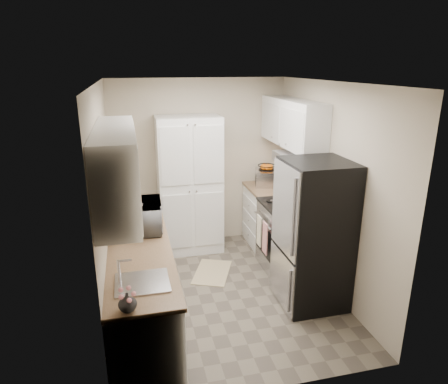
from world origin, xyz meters
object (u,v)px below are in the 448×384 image
(pantry_cabinet, at_px, (190,185))
(refrigerator, at_px, (314,234))
(electric_range, at_px, (288,236))
(toaster_oven, at_px, (266,177))
(wine_bottle, at_px, (139,208))
(microwave, at_px, (144,216))

(pantry_cabinet, xyz_separation_m, refrigerator, (1.14, -1.73, -0.15))
(electric_range, height_order, refrigerator, refrigerator)
(toaster_oven, bearing_deg, electric_range, -73.40)
(refrigerator, distance_m, wine_bottle, 2.06)
(microwave, height_order, wine_bottle, microwave)
(wine_bottle, distance_m, toaster_oven, 2.16)
(microwave, xyz_separation_m, toaster_oven, (1.89, 1.31, -0.04))
(wine_bottle, height_order, toaster_oven, wine_bottle)
(refrigerator, xyz_separation_m, microwave, (-1.85, 0.44, 0.23))
(electric_range, bearing_deg, wine_bottle, -179.74)
(electric_range, relative_size, microwave, 1.98)
(refrigerator, bearing_deg, wine_bottle, 157.33)
(pantry_cabinet, xyz_separation_m, wine_bottle, (-0.75, -0.93, 0.05))
(toaster_oven, bearing_deg, microwave, -128.47)
(electric_range, bearing_deg, pantry_cabinet, 141.78)
(pantry_cabinet, height_order, toaster_oven, pantry_cabinet)
(refrigerator, bearing_deg, electric_range, 87.52)
(electric_range, relative_size, wine_bottle, 4.23)
(microwave, distance_m, toaster_oven, 2.30)
(microwave, distance_m, wine_bottle, 0.36)
(microwave, bearing_deg, electric_range, -77.16)
(pantry_cabinet, height_order, wine_bottle, pantry_cabinet)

